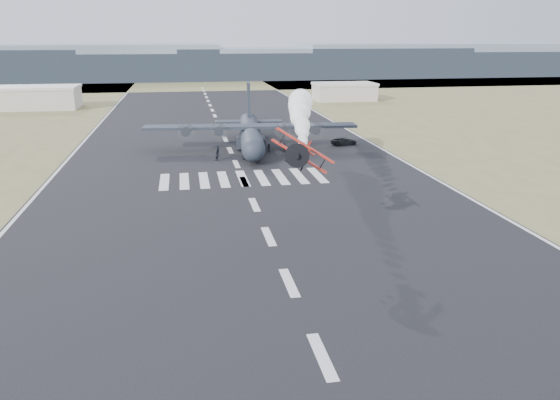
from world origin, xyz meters
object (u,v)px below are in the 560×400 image
object	(u,v)px
hangar_left	(37,97)
crew_h	(244,154)
crew_a	(256,149)
crew_c	(245,151)
crew_f	(269,148)
transport_aircraft	(251,133)
hangar_right	(344,91)
crew_d	(285,147)
support_vehicle	(344,141)
crew_g	(218,150)
aerobatic_biplane	(302,152)
crew_e	(255,153)
crew_b	(217,156)

from	to	relation	value
hangar_left	crew_h	size ratio (longest dim) A/B	13.52
crew_a	crew_h	world-z (taller)	crew_h
crew_c	crew_f	size ratio (longest dim) A/B	1.21
transport_aircraft	crew_h	size ratio (longest dim) A/B	22.64
hangar_right	crew_d	bearing A→B (deg)	-113.77
hangar_left	crew_c	distance (m)	95.49
crew_c	crew_f	world-z (taller)	crew_c
hangar_left	support_vehicle	bearing A→B (deg)	-43.52
crew_f	crew_g	world-z (taller)	crew_g
aerobatic_biplane	crew_e	world-z (taller)	aerobatic_biplane
crew_f	crew_g	size ratio (longest dim) A/B	0.85
hangar_left	crew_f	size ratio (longest dim) A/B	15.68
aerobatic_biplane	support_vehicle	xyz separation A→B (m)	(20.12, 51.65, -9.11)
crew_g	transport_aircraft	bearing A→B (deg)	-12.79
support_vehicle	crew_b	distance (m)	28.22
support_vehicle	crew_e	bearing A→B (deg)	104.91
hangar_left	hangar_right	world-z (taller)	hangar_left
crew_b	crew_g	world-z (taller)	crew_g
crew_a	crew_g	distance (m)	7.13
crew_b	support_vehicle	bearing A→B (deg)	-21.25
transport_aircraft	crew_b	xyz separation A→B (m)	(-7.28, -10.44, -2.14)
crew_e	aerobatic_biplane	bearing A→B (deg)	110.74
transport_aircraft	crew_c	size ratio (longest dim) A/B	21.72
crew_d	crew_a	bearing A→B (deg)	22.93
support_vehicle	crew_a	xyz separation A→B (m)	(-18.83, -5.22, 0.11)
crew_f	crew_b	bearing A→B (deg)	-25.47
crew_a	crew_d	world-z (taller)	crew_d
crew_f	transport_aircraft	bearing A→B (deg)	-113.03
support_vehicle	crew_a	size ratio (longest dim) A/B	3.14
crew_c	crew_h	world-z (taller)	crew_c
crew_b	crew_h	size ratio (longest dim) A/B	1.01
hangar_left	crew_c	bearing A→B (deg)	-55.42
hangar_left	crew_f	bearing A→B (deg)	-51.98
aerobatic_biplane	crew_h	world-z (taller)	aerobatic_biplane
hangar_right	crew_d	xyz separation A→B (m)	(-35.91, -81.53, -2.10)
transport_aircraft	crew_a	world-z (taller)	transport_aircraft
transport_aircraft	support_vehicle	bearing A→B (deg)	4.31
transport_aircraft	support_vehicle	distance (m)	19.21
crew_f	crew_h	world-z (taller)	crew_h
aerobatic_biplane	crew_f	xyz separation A→B (m)	(3.93, 47.53, -9.06)
crew_d	crew_e	world-z (taller)	crew_d
crew_g	crew_a	bearing A→B (deg)	-51.80
hangar_left	support_vehicle	xyz separation A→B (m)	(75.35, -71.56, -2.68)
transport_aircraft	crew_f	world-z (taller)	transport_aircraft
hangar_left	crew_b	size ratio (longest dim) A/B	13.44
crew_b	aerobatic_biplane	bearing A→B (deg)	-123.70
crew_b	crew_a	bearing A→B (deg)	-9.21
hangar_left	transport_aircraft	bearing A→B (deg)	-51.69
hangar_left	support_vehicle	distance (m)	103.95
crew_a	crew_d	bearing A→B (deg)	165.82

